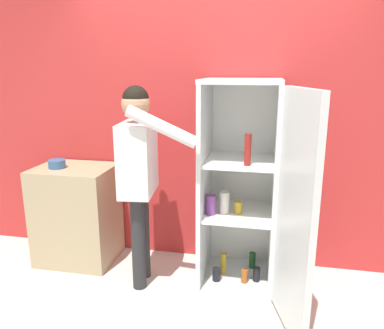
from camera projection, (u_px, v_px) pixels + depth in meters
ground_plane at (191, 316)px, 2.80m from camera, size 12.00×12.00×0.00m
wall_back at (212, 128)px, 3.42m from camera, size 7.00×0.06×2.55m
refrigerator at (249, 190)px, 3.01m from camera, size 0.83×1.24×1.72m
person at (139, 163)px, 3.01m from camera, size 0.69×0.58×1.68m
counter at (77, 214)px, 3.55m from camera, size 0.70×0.55×0.92m
bowl at (57, 164)px, 3.40m from camera, size 0.15×0.15×0.08m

